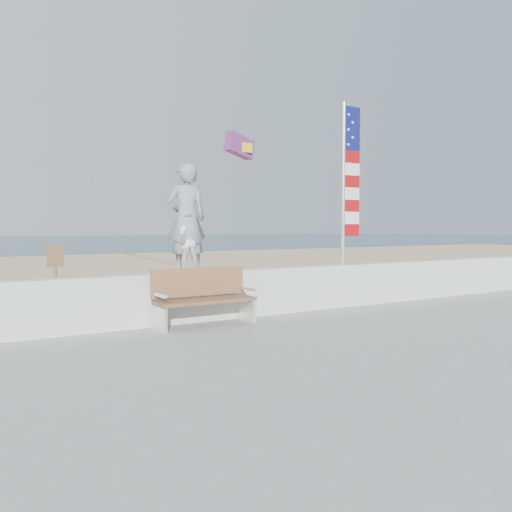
% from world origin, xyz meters
% --- Properties ---
extents(ground, '(220.00, 220.00, 0.00)m').
position_xyz_m(ground, '(0.00, 0.00, 0.00)').
color(ground, '#2E485C').
rests_on(ground, ground).
extents(sand, '(90.00, 40.00, 0.08)m').
position_xyz_m(sand, '(0.00, 9.00, 0.04)').
color(sand, tan).
rests_on(sand, ground).
extents(seawall, '(30.00, 0.35, 0.90)m').
position_xyz_m(seawall, '(0.00, 2.00, 0.63)').
color(seawall, silver).
rests_on(seawall, boardwalk).
extents(adult, '(0.79, 0.59, 1.96)m').
position_xyz_m(adult, '(-1.16, 2.00, 2.06)').
color(adult, gray).
rests_on(adult, seawall).
extents(child, '(0.63, 0.54, 1.15)m').
position_xyz_m(child, '(-1.18, 2.00, 1.66)').
color(child, white).
rests_on(child, seawall).
extents(bench, '(1.80, 0.57, 1.00)m').
position_xyz_m(bench, '(-1.05, 1.55, 0.69)').
color(bench, brown).
rests_on(bench, boardwalk).
extents(flag, '(0.50, 0.08, 3.50)m').
position_xyz_m(flag, '(2.68, 2.00, 2.99)').
color(flag, silver).
rests_on(flag, seawall).
extents(parafoil_kite, '(1.00, 0.52, 0.67)m').
position_xyz_m(parafoil_kite, '(1.93, 5.32, 4.01)').
color(parafoil_kite, red).
rests_on(parafoil_kite, ground).
extents(sign, '(0.32, 0.07, 1.46)m').
position_xyz_m(sign, '(-3.00, 4.12, 0.94)').
color(sign, olive).
rests_on(sign, sand).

